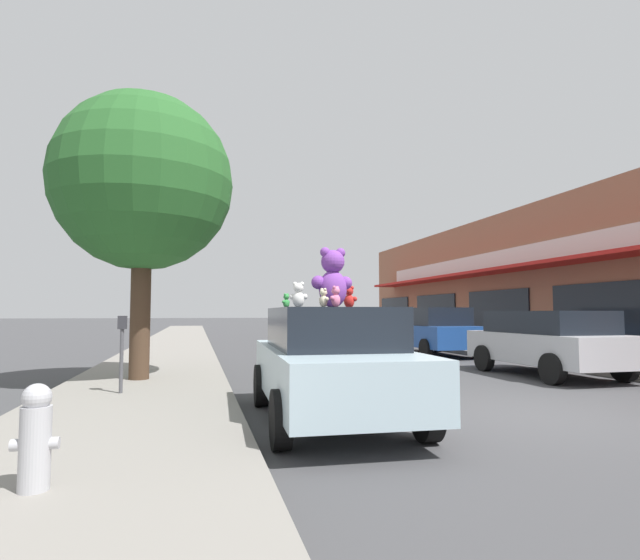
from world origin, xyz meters
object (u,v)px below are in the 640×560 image
object	(u,v)px
parked_car_far_center	(547,340)
street_tree	(143,183)
teddy_bear_pink	(336,297)
teddy_bear_green	(286,301)
teddy_bear_white	(298,295)
plush_art_car	(330,361)
teddy_bear_cream	(323,298)
parked_car_far_right	(432,330)
parking_meter	(122,344)
teddy_bear_giant	(333,279)
teddy_bear_red	(349,298)
fire_hydrant	(35,437)

from	to	relation	value
parked_car_far_center	street_tree	world-z (taller)	street_tree
teddy_bear_pink	street_tree	world-z (taller)	street_tree
teddy_bear_green	teddy_bear_white	world-z (taller)	teddy_bear_white
plush_art_car	teddy_bear_cream	bearing A→B (deg)	-110.09
teddy_bear_green	parked_car_far_center	distance (m)	7.33
plush_art_car	parked_car_far_right	bearing A→B (deg)	58.90
teddy_bear_white	parking_meter	xyz separation A→B (m)	(-2.46, 2.59, -0.74)
parked_car_far_center	teddy_bear_giant	bearing A→B (deg)	-151.77
teddy_bear_giant	teddy_bear_green	bearing A→B (deg)	-44.24
teddy_bear_red	parked_car_far_center	size ratio (longest dim) A/B	0.08
teddy_bear_giant	teddy_bear_green	distance (m)	0.79
parked_car_far_center	parking_meter	distance (m)	9.24
street_tree	parked_car_far_right	bearing A→B (deg)	30.51
teddy_bear_giant	street_tree	distance (m)	5.28
plush_art_car	parked_car_far_center	xyz separation A→B (m)	(6.18, 3.42, 0.02)
teddy_bear_cream	teddy_bear_green	bearing A→B (deg)	-9.19
teddy_bear_red	teddy_bear_cream	xyz separation A→B (m)	(-0.75, -1.34, -0.05)
teddy_bear_white	street_tree	world-z (taller)	street_tree
parked_car_far_right	parking_meter	bearing A→B (deg)	-142.26
teddy_bear_white	parking_meter	distance (m)	3.64
teddy_bear_green	teddy_bear_pink	bearing A→B (deg)	65.56
street_tree	parking_meter	size ratio (longest dim) A/B	4.56
plush_art_car	parked_car_far_right	xyz separation A→B (m)	(6.18, 9.29, 0.06)
parking_meter	fire_hydrant	bearing A→B (deg)	-89.64
teddy_bear_cream	parked_car_far_right	world-z (taller)	teddy_bear_cream
plush_art_car	street_tree	xyz separation A→B (m)	(-2.89, 3.95, 3.30)
plush_art_car	teddy_bear_white	size ratio (longest dim) A/B	12.89
teddy_bear_pink	fire_hydrant	xyz separation A→B (m)	(-2.83, -1.73, -1.12)
plush_art_car	parked_car_far_right	distance (m)	11.16
teddy_bear_pink	parking_meter	distance (m)	4.14
teddy_bear_pink	fire_hydrant	distance (m)	3.51
plush_art_car	teddy_bear_white	distance (m)	1.11
teddy_bear_cream	parking_meter	world-z (taller)	teddy_bear_cream
teddy_bear_green	parked_car_far_right	xyz separation A→B (m)	(6.69, 8.73, -0.78)
parked_car_far_right	street_tree	distance (m)	11.01
teddy_bear_green	teddy_bear_pink	world-z (taller)	teddy_bear_pink
plush_art_car	teddy_bear_red	xyz separation A→B (m)	(0.50, 0.72, 0.90)
parking_meter	teddy_bear_green	bearing A→B (deg)	-33.55
teddy_bear_white	teddy_bear_red	bearing A→B (deg)	-113.79
street_tree	teddy_bear_cream	bearing A→B (deg)	-60.03
teddy_bear_red	teddy_bear_giant	bearing A→B (deg)	84.39
teddy_bear_green	teddy_bear_red	distance (m)	1.03
teddy_bear_pink	parked_car_far_center	size ratio (longest dim) A/B	0.07
teddy_bear_white	parked_car_far_right	xyz separation A→B (m)	(6.71, 9.68, -0.83)
parking_meter	parked_car_far_right	bearing A→B (deg)	37.74
teddy_bear_giant	parked_car_far_center	bearing A→B (deg)	-161.01
teddy_bear_red	parking_meter	size ratio (longest dim) A/B	0.27
teddy_bear_giant	street_tree	size ratio (longest dim) A/B	0.15
teddy_bear_cream	street_tree	size ratio (longest dim) A/B	0.04
teddy_bear_white	fire_hydrant	distance (m)	3.38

